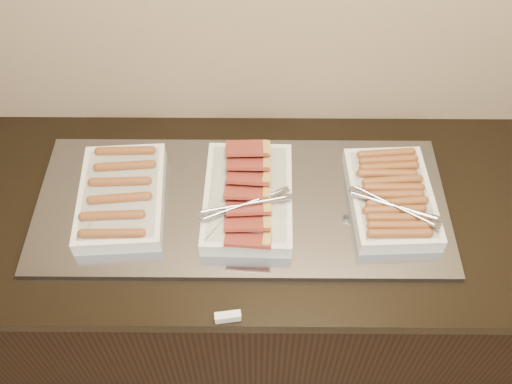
% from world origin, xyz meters
% --- Properties ---
extents(counter, '(2.06, 0.76, 0.90)m').
position_xyz_m(counter, '(0.00, 2.13, 0.45)').
color(counter, black).
rests_on(counter, ground).
extents(warming_tray, '(1.20, 0.50, 0.02)m').
position_xyz_m(warming_tray, '(-0.03, 2.13, 0.91)').
color(warming_tray, gray).
rests_on(warming_tray, counter).
extents(dish_left, '(0.26, 0.37, 0.07)m').
position_xyz_m(dish_left, '(-0.37, 2.13, 0.95)').
color(dish_left, silver).
rests_on(dish_left, warming_tray).
extents(dish_center, '(0.27, 0.40, 0.09)m').
position_xyz_m(dish_center, '(-0.01, 2.13, 0.95)').
color(dish_center, silver).
rests_on(dish_center, warming_tray).
extents(dish_right, '(0.27, 0.36, 0.08)m').
position_xyz_m(dish_right, '(0.41, 2.13, 0.95)').
color(dish_right, silver).
rests_on(dish_right, warming_tray).
extents(label_holder, '(0.07, 0.03, 0.03)m').
position_xyz_m(label_holder, '(-0.05, 1.77, 0.91)').
color(label_holder, silver).
rests_on(label_holder, counter).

